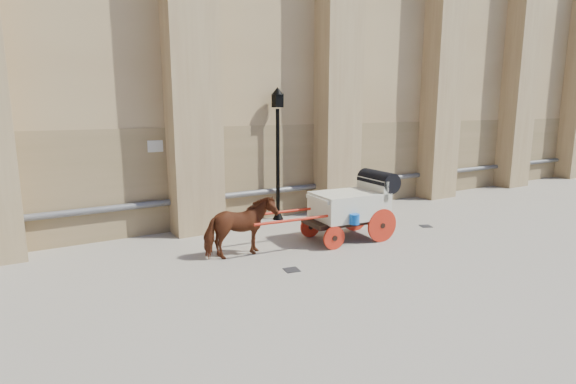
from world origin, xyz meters
TOP-DOWN VIEW (x-y plane):
  - ground at (0.00, 0.00)m, footprint 90.00×90.00m
  - horse at (-0.88, 0.92)m, footprint 0.80×1.73m
  - carriage at (2.43, 0.74)m, footprint 4.27×1.55m
  - street_lamp at (1.73, 3.67)m, footprint 0.39×0.39m
  - drain_grate_near at (-0.30, -0.49)m, footprint 0.37×0.37m
  - drain_grate_far at (5.13, 0.57)m, footprint 0.42×0.42m

SIDE VIEW (x-z plane):
  - ground at x=0.00m, z-range 0.00..0.00m
  - drain_grate_near at x=-0.30m, z-range 0.00..0.01m
  - drain_grate_far at x=5.13m, z-range 0.00..0.01m
  - horse at x=-0.88m, z-range 0.00..1.46m
  - carriage at x=2.43m, z-range 0.07..1.91m
  - street_lamp at x=1.73m, z-range 0.15..4.31m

